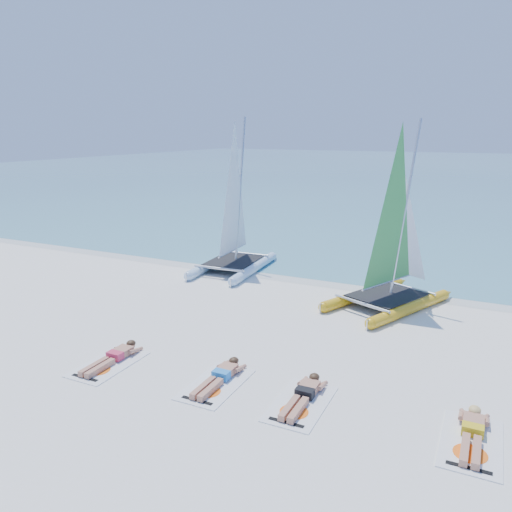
# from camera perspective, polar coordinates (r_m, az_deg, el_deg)

# --- Properties ---
(ground) EXTENTS (140.00, 140.00, 0.00)m
(ground) POSITION_cam_1_polar(r_m,az_deg,el_deg) (13.23, 0.66, -9.24)
(ground) COLOR white
(ground) RESTS_ON ground
(sea) EXTENTS (140.00, 115.00, 0.01)m
(sea) POSITION_cam_1_polar(r_m,az_deg,el_deg) (74.37, 21.96, 9.12)
(sea) COLOR #74C2C2
(sea) RESTS_ON ground
(wet_sand_strip) EXTENTS (140.00, 1.40, 0.01)m
(wet_sand_strip) POSITION_cam_1_polar(r_m,az_deg,el_deg) (18.06, 8.08, -2.88)
(wet_sand_strip) COLOR silver
(wet_sand_strip) RESTS_ON ground
(catamaran_blue) EXTENTS (2.33, 4.48, 5.97)m
(catamaran_blue) POSITION_cam_1_polar(r_m,az_deg,el_deg) (19.06, -2.54, 3.66)
(catamaran_blue) COLOR #BAD6F5
(catamaran_blue) RESTS_ON ground
(catamaran_yellow) EXTENTS (3.58, 4.71, 5.80)m
(catamaran_yellow) POSITION_cam_1_polar(r_m,az_deg,el_deg) (15.80, 15.91, 1.09)
(catamaran_yellow) COLOR yellow
(catamaran_yellow) RESTS_ON ground
(towel_a) EXTENTS (1.00, 1.85, 0.02)m
(towel_a) POSITION_cam_1_polar(r_m,az_deg,el_deg) (12.28, -16.49, -11.76)
(towel_a) COLOR white
(towel_a) RESTS_ON ground
(sunbather_a) EXTENTS (0.37, 1.73, 0.26)m
(sunbather_a) POSITION_cam_1_polar(r_m,az_deg,el_deg) (12.36, -15.92, -10.98)
(sunbather_a) COLOR tan
(sunbather_a) RESTS_ON towel_a
(towel_b) EXTENTS (1.00, 1.85, 0.02)m
(towel_b) POSITION_cam_1_polar(r_m,az_deg,el_deg) (10.99, -4.61, -14.40)
(towel_b) COLOR white
(towel_b) RESTS_ON ground
(sunbather_b) EXTENTS (0.37, 1.73, 0.26)m
(sunbather_b) POSITION_cam_1_polar(r_m,az_deg,el_deg) (11.08, -4.10, -13.49)
(sunbather_b) COLOR tan
(sunbather_b) RESTS_ON towel_b
(towel_c) EXTENTS (1.00, 1.85, 0.02)m
(towel_c) POSITION_cam_1_polar(r_m,az_deg,el_deg) (10.32, 5.11, -16.44)
(towel_c) COLOR white
(towel_c) RESTS_ON ground
(sunbather_c) EXTENTS (0.37, 1.73, 0.26)m
(sunbather_c) POSITION_cam_1_polar(r_m,az_deg,el_deg) (10.42, 5.51, -15.43)
(sunbather_c) COLOR tan
(sunbather_c) RESTS_ON towel_c
(towel_d) EXTENTS (1.00, 1.85, 0.02)m
(towel_d) POSITION_cam_1_polar(r_m,az_deg,el_deg) (9.93, 23.39, -19.00)
(towel_d) COLOR white
(towel_d) RESTS_ON ground
(sunbather_d) EXTENTS (0.37, 1.73, 0.26)m
(sunbather_d) POSITION_cam_1_polar(r_m,az_deg,el_deg) (10.04, 23.51, -17.90)
(sunbather_d) COLOR tan
(sunbather_d) RESTS_ON towel_d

